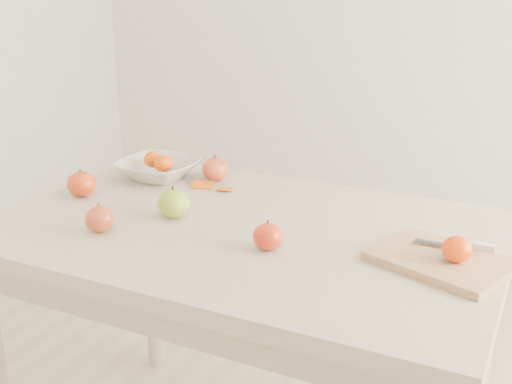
% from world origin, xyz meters
% --- Properties ---
extents(table, '(1.20, 0.80, 0.75)m').
position_xyz_m(table, '(0.00, 0.00, 0.65)').
color(table, beige).
rests_on(table, ground).
extents(cutting_board, '(0.32, 0.27, 0.02)m').
position_xyz_m(cutting_board, '(0.47, -0.02, 0.76)').
color(cutting_board, tan).
rests_on(cutting_board, table).
extents(board_tangerine, '(0.06, 0.06, 0.05)m').
position_xyz_m(board_tangerine, '(0.50, -0.03, 0.80)').
color(board_tangerine, '#E03E07').
rests_on(board_tangerine, cutting_board).
extents(fruit_bowl, '(0.23, 0.23, 0.06)m').
position_xyz_m(fruit_bowl, '(-0.41, 0.22, 0.78)').
color(fruit_bowl, silver).
rests_on(fruit_bowl, table).
extents(bowl_tangerine_near, '(0.06, 0.06, 0.05)m').
position_xyz_m(bowl_tangerine_near, '(-0.43, 0.23, 0.80)').
color(bowl_tangerine_near, '#E55508').
rests_on(bowl_tangerine_near, fruit_bowl).
extents(bowl_tangerine_far, '(0.06, 0.06, 0.05)m').
position_xyz_m(bowl_tangerine_far, '(-0.38, 0.21, 0.80)').
color(bowl_tangerine_far, '#DB5107').
rests_on(bowl_tangerine_far, fruit_bowl).
extents(orange_peel_a, '(0.07, 0.06, 0.01)m').
position_xyz_m(orange_peel_a, '(-0.25, 0.21, 0.75)').
color(orange_peel_a, '#DD580F').
rests_on(orange_peel_a, table).
extents(orange_peel_b, '(0.05, 0.04, 0.01)m').
position_xyz_m(orange_peel_b, '(-0.18, 0.21, 0.75)').
color(orange_peel_b, orange).
rests_on(orange_peel_b, table).
extents(paring_knife, '(0.17, 0.05, 0.01)m').
position_xyz_m(paring_knife, '(0.51, 0.05, 0.78)').
color(paring_knife, white).
rests_on(paring_knife, cutting_board).
extents(apple_green, '(0.08, 0.08, 0.07)m').
position_xyz_m(apple_green, '(-0.19, -0.03, 0.79)').
color(apple_green, olive).
rests_on(apple_green, table).
extents(apple_red_a, '(0.08, 0.08, 0.07)m').
position_xyz_m(apple_red_a, '(-0.24, 0.28, 0.78)').
color(apple_red_a, maroon).
rests_on(apple_red_a, table).
extents(apple_red_c, '(0.07, 0.07, 0.06)m').
position_xyz_m(apple_red_c, '(-0.29, -0.19, 0.78)').
color(apple_red_c, maroon).
rests_on(apple_red_c, table).
extents(apple_red_d, '(0.08, 0.08, 0.07)m').
position_xyz_m(apple_red_d, '(-0.50, -0.01, 0.79)').
color(apple_red_d, maroon).
rests_on(apple_red_d, table).
extents(apple_red_e, '(0.07, 0.07, 0.06)m').
position_xyz_m(apple_red_e, '(0.11, -0.11, 0.78)').
color(apple_red_e, '#99040D').
rests_on(apple_red_e, table).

